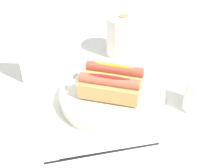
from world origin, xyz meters
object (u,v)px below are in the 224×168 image
hotdog_back (115,76)px  napkin_box (41,58)px  chopstick_far (96,154)px  chopstick_near (111,151)px  water_glass (198,96)px  hotdog_front (109,88)px  serving_bowl (112,95)px  paper_towel_roll (123,36)px

hotdog_back → napkin_box: napkin_box is taller
chopstick_far → chopstick_near: bearing=1.5°
water_glass → hotdog_front: bearing=-172.8°
hotdog_back → serving_bowl: bearing=-96.5°
chopstick_near → chopstick_far: size_ratio=1.00×
serving_bowl → chopstick_far: serving_bowl is taller
hotdog_front → water_glass: hotdog_front is taller
hotdog_front → napkin_box: 0.23m
hotdog_back → paper_towel_roll: size_ratio=1.16×
hotdog_front → chopstick_near: 0.16m
paper_towel_roll → chopstick_far: bearing=-91.7°
hotdog_front → chopstick_far: hotdog_front is taller
serving_bowl → napkin_box: napkin_box is taller
chopstick_far → water_glass: bearing=19.2°
hotdog_back → chopstick_far: (-0.01, -0.21, -0.06)m
serving_bowl → paper_towel_roll: (0.00, 0.26, 0.05)m
hotdog_back → paper_towel_roll: paper_towel_roll is taller
serving_bowl → chopstick_near: (0.02, -0.17, -0.02)m
napkin_box → chopstick_near: bearing=-51.3°
serving_bowl → hotdog_back: hotdog_back is taller
serving_bowl → hotdog_back: (0.00, 0.03, 0.04)m
serving_bowl → chopstick_far: size_ratio=1.25×
hotdog_back → paper_towel_roll: bearing=90.1°
hotdog_back → chopstick_far: bearing=-93.5°
hotdog_back → water_glass: 0.22m
serving_bowl → chopstick_far: bearing=-93.1°
serving_bowl → chopstick_far: 0.19m
hotdog_back → chopstick_near: 0.21m
paper_towel_roll → chopstick_near: 0.44m
hotdog_front → hotdog_back: same height
hotdog_front → serving_bowl: bearing=83.5°
serving_bowl → chopstick_near: serving_bowl is taller
chopstick_near → chopstick_far: 0.03m
serving_bowl → paper_towel_roll: size_ratio=2.04×
paper_towel_roll → napkin_box: napkin_box is taller
water_glass → paper_towel_roll: (-0.21, 0.26, 0.03)m
hotdog_front → chopstick_near: size_ratio=0.70×
serving_bowl → hotdog_front: bearing=-96.5°
water_glass → chopstick_far: water_glass is taller
chopstick_near → napkin_box: bearing=113.3°
paper_towel_roll → hotdog_front: bearing=-91.2°
hotdog_back → water_glass: hotdog_back is taller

